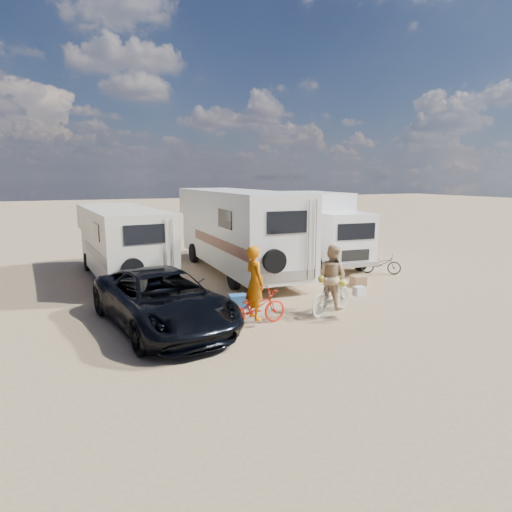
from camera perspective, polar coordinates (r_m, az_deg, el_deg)
name	(u,v)px	position (r m, az deg, el deg)	size (l,w,h in m)	color
ground	(345,319)	(12.02, 11.47, -8.04)	(140.00, 140.00, 0.00)	tan
rv_main	(237,232)	(17.31, -2.51, 3.19)	(2.43, 8.72, 3.22)	white
rv_left	(122,244)	(16.89, -17.06, 1.54)	(2.22, 6.92, 2.62)	white
box_truck	(320,229)	(18.94, 8.40, 3.48)	(2.08, 5.66, 3.08)	white
dark_suv	(162,300)	(11.21, -12.09, -5.59)	(2.37, 5.15, 1.43)	black
bike_man	(255,308)	(11.19, -0.16, -6.75)	(0.61, 1.75, 0.92)	red
bike_woman	(332,295)	(12.25, 9.81, -5.02)	(0.50, 1.78, 1.07)	#B2BAA1
rider_man	(255,290)	(11.06, -0.16, -4.39)	(0.68, 0.45, 1.87)	orange
rider_woman	(332,283)	(12.17, 9.86, -3.47)	(0.85, 0.66, 1.75)	tan
bike_parked	(381,264)	(17.76, 15.95, -0.97)	(0.53, 1.53, 0.80)	#282B28
cooler	(238,302)	(12.66, -2.35, -5.95)	(0.50, 0.36, 0.40)	#234E8B
crate	(358,281)	(15.61, 13.16, -3.18)	(0.45, 0.45, 0.36)	#916D4A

